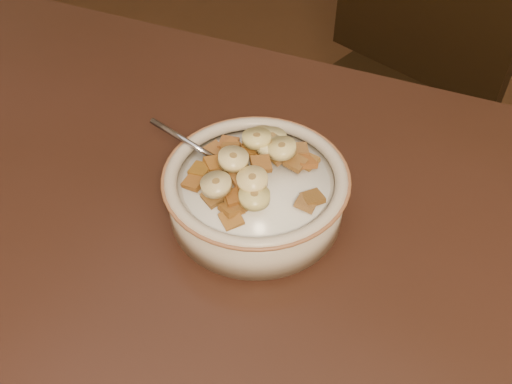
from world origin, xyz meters
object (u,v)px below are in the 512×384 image
at_px(cereal_bowl, 256,197).
at_px(chair, 390,110).
at_px(table, 147,303).
at_px(spoon, 232,168).

bearing_deg(cereal_bowl, chair, 86.77).
xyz_separation_m(chair, cereal_bowl, (-0.03, -0.59, 0.29)).
xyz_separation_m(table, cereal_bowl, (0.05, 0.14, 0.04)).
height_order(cereal_bowl, spoon, spoon).
distance_m(table, cereal_bowl, 0.16).
bearing_deg(chair, spoon, -77.14).
bearing_deg(chair, cereal_bowl, -74.24).
bearing_deg(cereal_bowl, table, -111.04).
relative_size(table, cereal_bowl, 7.44).
bearing_deg(table, spoon, 78.47).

